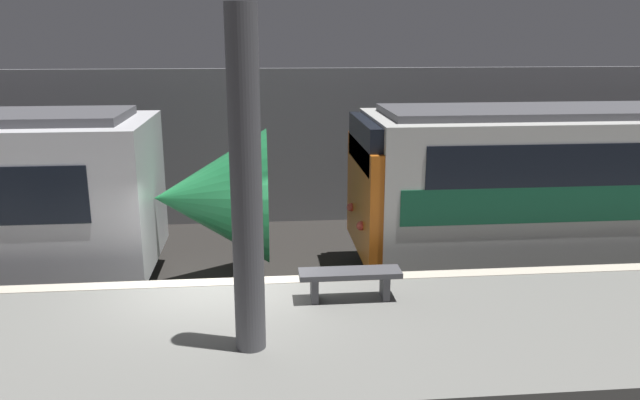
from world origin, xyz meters
name	(u,v)px	position (x,y,z in m)	size (l,w,h in m)	color
ground_plane	(224,341)	(0.00, 0.00, 0.00)	(120.00, 120.00, 0.00)	#282623
platform	(215,368)	(0.00, -1.84, 0.55)	(40.00, 3.68, 1.12)	slate
station_rear_barrier	(235,148)	(0.00, 6.81, 2.04)	(50.00, 0.15, 4.07)	gray
support_pillar_near	(246,186)	(0.50, -2.31, 3.18)	(0.37, 0.37, 4.14)	#56565B
platform_bench	(350,278)	(1.94, -0.99, 1.44)	(1.50, 0.40, 0.45)	#4C4C51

